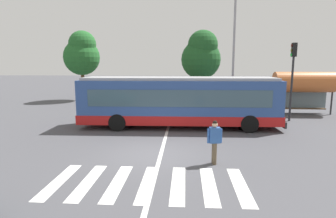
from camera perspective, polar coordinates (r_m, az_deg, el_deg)
ground_plane at (r=12.20m, az=-3.11°, el=-9.16°), size 160.00×160.00×0.00m
city_transit_bus at (r=16.89m, az=2.29°, el=1.54°), size 12.04×2.77×3.06m
pedestrian_crossing_street at (r=10.89m, az=9.52°, el=-6.23°), size 0.58×0.31×1.72m
parked_car_black at (r=26.40m, az=-11.28°, el=2.35°), size 2.24×4.65×1.35m
parked_car_red at (r=26.17m, az=-5.70°, el=2.43°), size 2.16×4.63×1.35m
parked_car_silver at (r=26.02m, az=0.53°, el=2.43°), size 1.95×4.54×1.35m
parked_car_charcoal at (r=25.26m, az=6.22°, el=2.17°), size 2.33×4.68×1.35m
parked_car_blue at (r=25.68m, az=12.37°, el=2.13°), size 2.09×4.60×1.35m
traffic_light_far_corner at (r=20.36m, az=24.18°, el=7.36°), size 0.33×0.32×5.21m
bus_stop_shelter at (r=23.59m, az=26.07°, el=4.83°), size 4.43×1.54×3.25m
twin_arm_street_lamp at (r=24.46m, az=13.44°, el=14.67°), size 4.20×0.32×10.42m
background_tree_left at (r=30.95m, az=-17.23°, el=10.78°), size 3.74×3.74×7.24m
background_tree_right at (r=29.83m, az=6.88°, el=10.85°), size 4.15×4.15×7.31m
crosswalk_painted_stripes at (r=9.39m, az=-4.16°, el=-14.95°), size 6.39×2.90×0.01m
lane_center_line at (r=14.07m, az=-0.74°, el=-6.62°), size 0.16×24.00×0.01m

